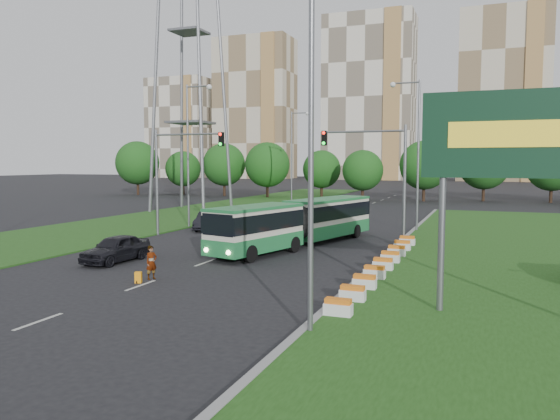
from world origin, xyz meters
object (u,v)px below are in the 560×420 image
at_px(traffic_mast_left, 175,165).
at_px(billboard, 512,144).
at_px(traffic_mast_median, 380,165).
at_px(transmission_pylon, 189,13).
at_px(car_left_far, 209,221).
at_px(articulated_bus, 296,222).
at_px(car_left_near, 116,248).
at_px(pedestrian, 151,262).
at_px(shopping_trolley, 138,277).

bearing_deg(traffic_mast_left, billboard, -33.55).
distance_m(traffic_mast_median, transmission_pylon, 34.86).
height_order(traffic_mast_left, car_left_far, traffic_mast_left).
height_order(articulated_bus, car_left_near, articulated_bus).
distance_m(traffic_mast_left, pedestrian, 16.07).
bearing_deg(traffic_mast_median, articulated_bus, -153.05).
bearing_deg(articulated_bus, transmission_pylon, 148.78).
bearing_deg(transmission_pylon, pedestrian, -62.93).
bearing_deg(pedestrian, car_left_far, 41.34).
relative_size(articulated_bus, car_left_near, 3.53).
xyz_separation_m(traffic_mast_median, car_left_far, (-14.64, 3.17, -4.59)).
height_order(billboard, articulated_bus, billboard).
bearing_deg(traffic_mast_left, car_left_near, -76.01).
xyz_separation_m(transmission_pylon, articulated_bus, (19.74, -20.56, -20.41)).
xyz_separation_m(articulated_bus, pedestrian, (-3.04, -12.13, -0.78)).
relative_size(articulated_bus, pedestrian, 9.78).
relative_size(pedestrian, shopping_trolley, 3.14).
height_order(traffic_mast_median, transmission_pylon, transmission_pylon).
xyz_separation_m(billboard, traffic_mast_left, (-22.63, 15.00, -0.81)).
bearing_deg(car_left_near, pedestrian, -32.12).
height_order(traffic_mast_left, pedestrian, traffic_mast_left).
bearing_deg(pedestrian, billboard, -73.66).
bearing_deg(traffic_mast_left, pedestrian, -62.65).
bearing_deg(car_left_near, car_left_far, 101.18).
xyz_separation_m(traffic_mast_median, pedestrian, (-8.07, -14.69, -4.54)).
distance_m(car_left_near, car_left_far, 14.88).
height_order(billboard, pedestrian, billboard).
bearing_deg(billboard, transmission_pylon, 133.48).
bearing_deg(traffic_mast_median, car_left_near, -137.30).
bearing_deg(billboard, traffic_mast_left, 146.45).
relative_size(articulated_bus, shopping_trolley, 30.73).
relative_size(car_left_near, car_left_far, 0.97).
distance_m(car_left_near, pedestrian, 5.45).
bearing_deg(car_left_near, articulated_bus, 53.24).
distance_m(traffic_mast_median, pedestrian, 17.37).
bearing_deg(car_left_far, traffic_mast_median, -27.49).
distance_m(traffic_mast_median, traffic_mast_left, 15.19).
bearing_deg(billboard, shopping_trolley, 178.50).
height_order(car_left_far, pedestrian, pedestrian).
relative_size(car_left_far, shopping_trolley, 8.93).
height_order(car_left_near, pedestrian, pedestrian).
relative_size(traffic_mast_median, traffic_mast_left, 1.00).
bearing_deg(pedestrian, shopping_trolley, -166.04).
distance_m(pedestrian, shopping_trolley, 1.06).
bearing_deg(traffic_mast_left, shopping_trolley, -64.47).
bearing_deg(car_left_far, car_left_near, -97.12).
bearing_deg(car_left_near, transmission_pylon, 115.53).
height_order(traffic_mast_median, articulated_bus, traffic_mast_median).
xyz_separation_m(traffic_mast_left, car_left_far, (0.52, 4.17, -4.59)).
bearing_deg(car_left_near, traffic_mast_median, 45.72).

